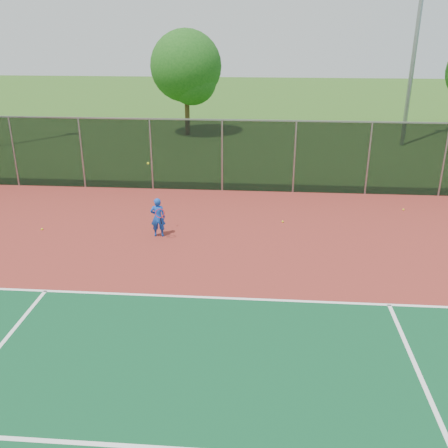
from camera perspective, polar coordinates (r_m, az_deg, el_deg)
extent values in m
plane|color=#295317|center=(10.70, 11.08, -17.08)|extent=(120.00, 120.00, 0.00)
cube|color=maroon|center=(12.31, 10.13, -11.18)|extent=(30.00, 20.00, 0.02)
cube|color=white|center=(13.49, 18.35, -8.75)|extent=(22.00, 0.10, 0.00)
cube|color=black|center=(20.95, 8.06, 7.54)|extent=(30.00, 0.04, 3.00)
cube|color=gray|center=(20.63, 8.29, 11.58)|extent=(30.00, 0.06, 0.06)
imported|color=#1345B6|center=(16.67, -7.56, 0.77)|extent=(0.51, 0.36, 1.34)
cylinder|color=black|center=(16.42, -7.22, 0.38)|extent=(0.03, 0.15, 0.27)
torus|color=#A51414|center=(16.22, -7.34, 1.23)|extent=(0.30, 0.13, 0.29)
sphere|color=yellow|center=(16.26, -8.68, 6.88)|extent=(0.07, 0.07, 0.07)
sphere|color=yellow|center=(18.00, 6.73, 0.27)|extent=(0.07, 0.07, 0.07)
sphere|color=yellow|center=(20.25, 19.81, 1.57)|extent=(0.07, 0.07, 0.07)
sphere|color=yellow|center=(18.35, -20.08, -0.55)|extent=(0.07, 0.07, 0.07)
sphere|color=yellow|center=(17.82, -8.16, -0.03)|extent=(0.07, 0.07, 0.07)
cylinder|color=gray|center=(30.75, 21.23, 20.08)|extent=(0.24, 0.24, 12.74)
cylinder|color=#3C2A16|center=(32.44, -4.22, 12.29)|extent=(0.30, 0.30, 2.46)
sphere|color=#184A13|center=(32.08, -4.37, 17.59)|extent=(4.37, 4.37, 4.37)
sphere|color=#184A13|center=(31.79, -3.67, 16.08)|extent=(3.00, 3.00, 3.00)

